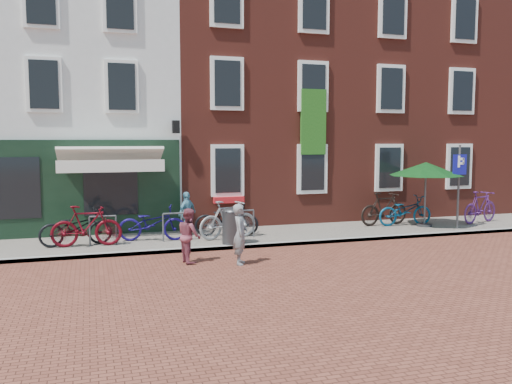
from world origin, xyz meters
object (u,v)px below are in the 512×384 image
object	(u,v)px
bicycle_4	(227,219)
bicycle_7	(480,207)
bicycle_2	(152,223)
litter_bin	(233,224)
woman	(240,234)
bicycle_5	(384,209)
parasol	(426,166)
bicycle_1	(86,226)
parking_sign	(459,176)
bicycle_3	(228,220)
bicycle_6	(405,211)
boy	(189,235)
bicycle_0	(76,227)
cafe_person	(187,213)

from	to	relation	value
bicycle_4	bicycle_7	world-z (taller)	bicycle_7
bicycle_2	litter_bin	bearing A→B (deg)	-106.37
woman	bicycle_7	bearing A→B (deg)	-53.66
bicycle_5	parasol	bearing A→B (deg)	-124.61
parasol	bicycle_1	world-z (taller)	parasol
parking_sign	bicycle_3	xyz separation A→B (m)	(-7.61, 0.52, -1.16)
bicycle_1	woman	bearing A→B (deg)	-125.60
bicycle_2	bicycle_5	xyz separation A→B (m)	(7.84, 0.47, 0.06)
parking_sign	bicycle_6	xyz separation A→B (m)	(-1.29, 1.07, -1.22)
parking_sign	bicycle_1	size ratio (longest dim) A/B	1.46
bicycle_5	litter_bin	bearing A→B (deg)	99.12
boy	bicycle_3	bearing A→B (deg)	-44.26
boy	bicycle_1	bearing A→B (deg)	37.11
bicycle_2	bicycle_0	bearing A→B (deg)	105.83
bicycle_1	bicycle_4	xyz separation A→B (m)	(4.05, 0.46, -0.06)
bicycle_6	bicycle_2	bearing A→B (deg)	94.28
woman	bicycle_0	bearing A→B (deg)	70.30
parking_sign	bicycle_1	world-z (taller)	parking_sign
cafe_person	bicycle_5	distance (m)	6.72
parasol	woman	world-z (taller)	parasol
boy	bicycle_0	bearing A→B (deg)	37.79
litter_bin	bicycle_3	world-z (taller)	bicycle_3
litter_bin	bicycle_1	bearing A→B (deg)	168.18
bicycle_6	bicycle_4	bearing A→B (deg)	93.58
woman	bicycle_1	world-z (taller)	woman
parking_sign	cafe_person	bearing A→B (deg)	170.06
parking_sign	bicycle_4	bearing A→B (deg)	172.48
bicycle_5	bicycle_6	world-z (taller)	bicycle_5
parking_sign	bicycle_0	xyz separation A→B (m)	(-11.86, 0.74, -1.22)
parking_sign	woman	size ratio (longest dim) A/B	1.87
parasol	bicycle_2	distance (m)	9.14
bicycle_5	parking_sign	bearing A→B (deg)	-131.35
bicycle_7	litter_bin	bearing A→B (deg)	78.63
bicycle_3	bicycle_5	bearing A→B (deg)	-96.38
parasol	bicycle_2	world-z (taller)	parasol
parasol	bicycle_7	size ratio (longest dim) A/B	1.29
bicycle_7	bicycle_0	bearing A→B (deg)	72.27
bicycle_2	bicycle_4	xyz separation A→B (m)	(2.24, 0.13, 0.00)
bicycle_5	bicycle_6	bearing A→B (deg)	-119.30
parking_sign	bicycle_2	xyz separation A→B (m)	(-9.77, 0.86, -1.22)
cafe_person	bicycle_1	distance (m)	3.09
litter_bin	bicycle_0	size ratio (longest dim) A/B	0.57
parking_sign	bicycle_7	bearing A→B (deg)	26.26
boy	bicycle_7	distance (m)	10.98
parasol	bicycle_6	xyz separation A→B (m)	(-0.53, 0.35, -1.51)
litter_bin	parking_sign	xyz separation A→B (m)	(7.68, 0.28, 1.16)
litter_bin	bicycle_5	distance (m)	5.97
boy	bicycle_0	xyz separation A→B (m)	(-2.69, 2.48, -0.06)
woman	bicycle_0	distance (m)	4.88
bicycle_3	bicycle_5	distance (m)	5.74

